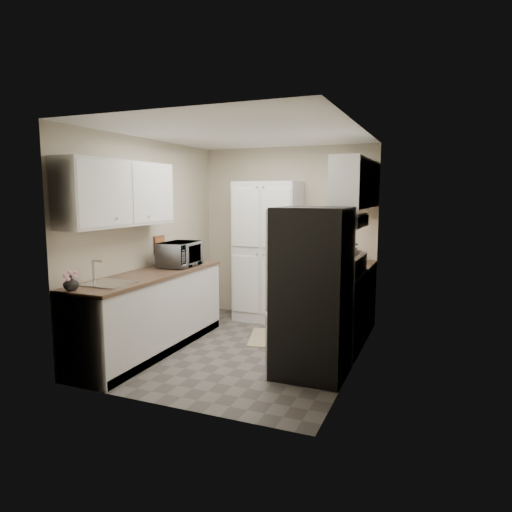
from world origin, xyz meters
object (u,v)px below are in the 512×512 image
Objects in this scene: pantry_cabinet at (268,252)px; refrigerator at (313,292)px; wine_bottle at (182,253)px; microwave at (180,254)px; toaster_oven at (351,256)px; electric_range at (333,310)px.

refrigerator is (1.14, -1.73, -0.15)m from pantry_cabinet.
pantry_cabinet is 7.56× the size of wine_bottle.
microwave is 2.11× the size of wine_bottle.
pantry_cabinet is 1.18× the size of refrigerator.
toaster_oven is at bearing 87.28° from refrigerator.
pantry_cabinet is at bearing 141.78° from electric_range.
wine_bottle is at bearing 157.73° from refrigerator.
refrigerator is 4.89× the size of toaster_oven.
pantry_cabinet reaches higher than refrigerator.
electric_range is at bearing 87.52° from refrigerator.
refrigerator is 6.43× the size of wine_bottle.
electric_range is 2.13m from wine_bottle.
wine_bottle is at bearing 179.33° from electric_range.
microwave is 1.61× the size of toaster_oven.
electric_range is 3.25× the size of toaster_oven.
electric_range is at bearing -110.86° from toaster_oven.
wine_bottle reaches higher than toaster_oven.
electric_range is 2.02× the size of microwave.
electric_range is 4.27× the size of wine_bottle.
electric_range is at bearing -84.62° from microwave.
refrigerator reaches higher than toaster_oven.
electric_range is at bearing -38.22° from pantry_cabinet.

